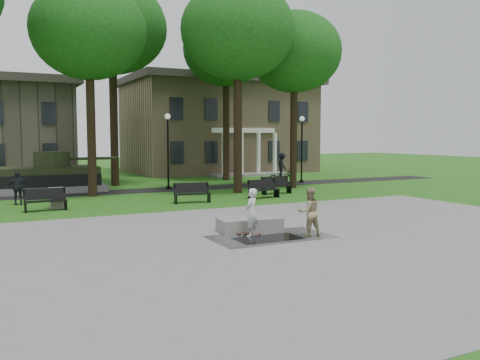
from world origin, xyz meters
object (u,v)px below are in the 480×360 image
Objects in this scene: cyclist at (282,171)px; concrete_block at (250,224)px; skateboarder at (251,212)px; friend_watching at (309,212)px; park_bench_0 at (45,199)px; trash_bin at (57,198)px.

concrete_block is at bearing 155.31° from cyclist.
cyclist reaches higher than skateboarder.
friend_watching is (1.70, -0.88, 0.02)m from skateboarder.
skateboarder is at bearing 155.83° from cyclist.
park_bench_0 is at bearing -48.64° from friend_watching.
concrete_block is 1.21× the size of park_bench_0.
park_bench_0 is (-5.89, 8.41, 0.28)m from concrete_block.
friend_watching is (1.30, -1.75, 0.59)m from concrete_block.
skateboarder is at bearing -62.21° from park_bench_0.
trash_bin is at bearing 120.69° from concrete_block.
park_bench_0 is at bearing -132.70° from trash_bin.
friend_watching is 0.90× the size of park_bench_0.
friend_watching reaches higher than park_bench_0.
cyclist is at bearing -112.55° from friend_watching.
skateboarder is (-0.40, -0.87, 0.57)m from concrete_block.
friend_watching is 12.64m from trash_bin.
park_bench_0 reaches higher than concrete_block.
friend_watching is at bearing 161.67° from cyclist.
cyclist is at bearing 19.90° from trash_bin.
skateboarder is 11.04m from trash_bin.
trash_bin is (-6.64, 10.75, -0.35)m from friend_watching.
cyclist is at bearing 55.01° from concrete_block.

